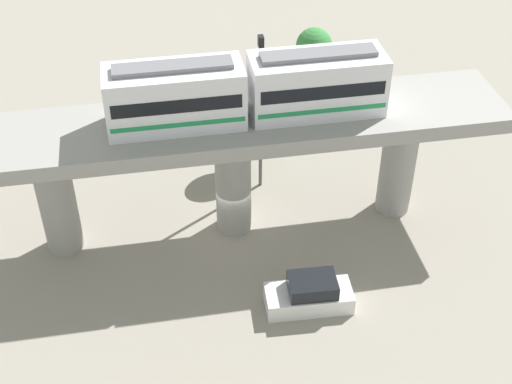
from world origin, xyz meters
TOP-DOWN VIEW (x-y plane):
  - ground_plane at (0.00, 0.00)m, footprint 120.00×120.00m
  - viaduct at (0.00, 0.00)m, footprint 5.20×28.00m
  - train at (0.00, 0.78)m, footprint 2.64×13.55m
  - parked_car_white at (6.53, 2.69)m, footprint 2.01×4.29m
  - tree_near_viaduct at (-5.13, 1.33)m, footprint 2.42×2.42m
  - tree_mid_lot at (-13.56, 7.70)m, footprint 2.51×2.51m
  - signal_post at (-3.40, 2.09)m, footprint 0.44×0.28m

SIDE VIEW (x-z plane):
  - ground_plane at x=0.00m, z-range 0.00..0.00m
  - parked_car_white at x=6.53m, z-range -0.14..1.62m
  - tree_near_viaduct at x=-5.13m, z-range 0.83..4.98m
  - tree_mid_lot at x=-13.56m, z-range 1.07..5.81m
  - signal_post at x=-3.40m, z-range 0.52..10.14m
  - viaduct at x=0.00m, z-range 1.82..8.85m
  - train at x=0.00m, z-range 6.94..10.18m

